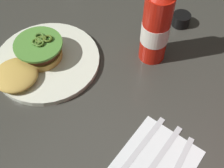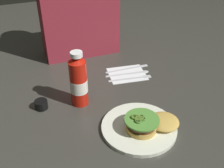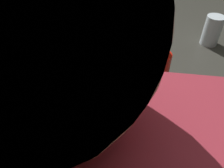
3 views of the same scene
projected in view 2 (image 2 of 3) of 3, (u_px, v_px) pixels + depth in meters
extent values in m
plane|color=#36352F|center=(95.00, 124.00, 0.96)|extent=(3.00, 3.00, 0.00)
cylinder|color=silver|center=(139.00, 127.00, 0.94)|extent=(0.26, 0.26, 0.01)
cylinder|color=gold|center=(141.00, 127.00, 0.92)|extent=(0.10, 0.10, 0.02)
cylinder|color=#512D19|center=(142.00, 123.00, 0.91)|extent=(0.10, 0.10, 0.02)
cylinder|color=red|center=(142.00, 121.00, 0.90)|extent=(0.09, 0.09, 0.01)
cylinder|color=#4D8833|center=(142.00, 120.00, 0.90)|extent=(0.12, 0.12, 0.01)
torus|color=#4D6C25|center=(138.00, 118.00, 0.89)|extent=(0.02, 0.02, 0.01)
torus|color=#49631C|center=(134.00, 117.00, 0.90)|extent=(0.02, 0.02, 0.01)
torus|color=#49631E|center=(139.00, 118.00, 0.89)|extent=(0.02, 0.02, 0.01)
torus|color=#477229|center=(138.00, 121.00, 0.88)|extent=(0.02, 0.02, 0.01)
torus|color=#4B7127|center=(141.00, 117.00, 0.90)|extent=(0.02, 0.02, 0.01)
torus|color=#426C24|center=(142.00, 118.00, 0.89)|extent=(0.02, 0.02, 0.01)
ellipsoid|color=gold|center=(164.00, 122.00, 0.93)|extent=(0.10, 0.10, 0.03)
cylinder|color=red|center=(79.00, 83.00, 1.01)|extent=(0.06, 0.06, 0.18)
cone|color=red|center=(77.00, 59.00, 0.95)|extent=(0.06, 0.06, 0.02)
cylinder|color=white|center=(76.00, 54.00, 0.94)|extent=(0.04, 0.04, 0.02)
cylinder|color=white|center=(79.00, 85.00, 1.02)|extent=(0.07, 0.07, 0.05)
cylinder|color=black|center=(41.00, 104.00, 1.03)|extent=(0.05, 0.05, 0.03)
cube|color=white|center=(127.00, 74.00, 1.24)|extent=(0.18, 0.16, 0.00)
cube|color=silver|center=(130.00, 78.00, 1.20)|extent=(0.19, 0.04, 0.00)
cube|color=silver|center=(147.00, 76.00, 1.22)|extent=(0.04, 0.03, 0.00)
cube|color=silver|center=(127.00, 73.00, 1.23)|extent=(0.20, 0.04, 0.00)
ellipsoid|color=silver|center=(145.00, 71.00, 1.25)|extent=(0.04, 0.03, 0.00)
cube|color=silver|center=(125.00, 69.00, 1.27)|extent=(0.18, 0.02, 0.00)
cube|color=silver|center=(140.00, 66.00, 1.29)|extent=(0.08, 0.02, 0.00)
cube|color=maroon|center=(79.00, 17.00, 1.31)|extent=(0.36, 0.14, 0.38)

